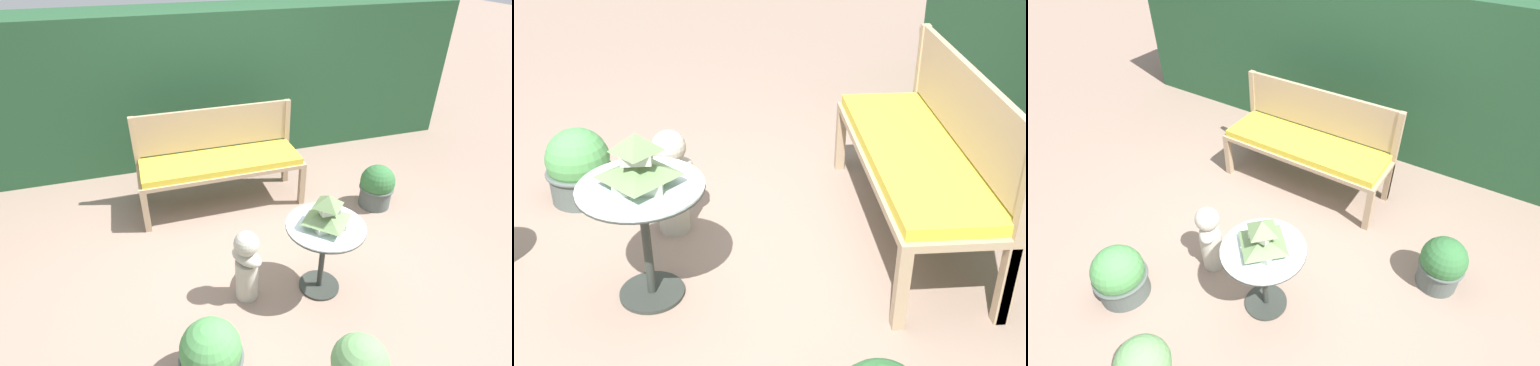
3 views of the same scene
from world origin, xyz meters
The scene contains 7 objects.
ground centered at (0.00, 0.00, 0.00)m, with size 30.00×30.00×0.00m, color gray.
garden_bench centered at (-0.18, 0.94, 0.47)m, with size 1.67×0.55×0.54m.
bench_backrest centered at (-0.18, 1.20, 0.72)m, with size 1.67×0.06×0.99m.
patio_table centered at (0.30, -0.48, 0.49)m, with size 0.60×0.60×0.63m.
pagoda_birdhouse centered at (0.30, -0.48, 0.74)m, with size 0.30×0.30×0.26m.
garden_bust centered at (-0.30, -0.39, 0.33)m, with size 0.27×0.31×0.63m.
potted_plant_bench_left centered at (-0.70, -0.99, 0.22)m, with size 0.42×0.42×0.47m.
Camera 2 is at (2.89, -0.08, 2.08)m, focal length 45.00 mm.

